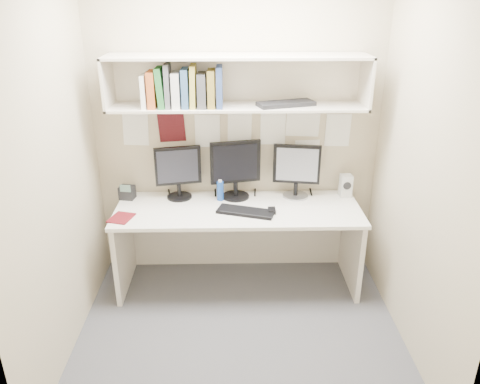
{
  "coord_description": "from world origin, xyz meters",
  "views": [
    {
      "loc": [
        -0.06,
        -2.82,
        2.36
      ],
      "look_at": [
        0.01,
        0.35,
        1.0
      ],
      "focal_mm": 35.0,
      "sensor_mm": 36.0,
      "label": 1
    }
  ],
  "objects_px": {
    "keyboard": "(246,212)",
    "speaker": "(346,186)",
    "maroon_notebook": "(121,218)",
    "desk_phone": "(127,192)",
    "desk": "(238,246)",
    "monitor_left": "(178,170)",
    "monitor_center": "(235,167)",
    "monitor_right": "(297,169)"
  },
  "relations": [
    {
      "from": "desk_phone",
      "to": "desk",
      "type": "bearing_deg",
      "value": -1.44
    },
    {
      "from": "monitor_center",
      "to": "keyboard",
      "type": "distance_m",
      "value": 0.42
    },
    {
      "from": "keyboard",
      "to": "monitor_right",
      "type": "bearing_deg",
      "value": 54.11
    },
    {
      "from": "desk",
      "to": "speaker",
      "type": "distance_m",
      "value": 1.06
    },
    {
      "from": "maroon_notebook",
      "to": "desk_phone",
      "type": "bearing_deg",
      "value": 110.3
    },
    {
      "from": "keyboard",
      "to": "maroon_notebook",
      "type": "relative_size",
      "value": 2.33
    },
    {
      "from": "desk",
      "to": "desk_phone",
      "type": "height_order",
      "value": "desk_phone"
    },
    {
      "from": "monitor_left",
      "to": "keyboard",
      "type": "relative_size",
      "value": 1.0
    },
    {
      "from": "desk",
      "to": "speaker",
      "type": "bearing_deg",
      "value": 12.98
    },
    {
      "from": "keyboard",
      "to": "desk_phone",
      "type": "distance_m",
      "value": 1.04
    },
    {
      "from": "desk",
      "to": "monitor_left",
      "type": "height_order",
      "value": "monitor_left"
    },
    {
      "from": "keyboard",
      "to": "maroon_notebook",
      "type": "distance_m",
      "value": 0.97
    },
    {
      "from": "keyboard",
      "to": "desk_phone",
      "type": "relative_size",
      "value": 3.08
    },
    {
      "from": "desk_phone",
      "to": "monitor_center",
      "type": "bearing_deg",
      "value": 11.77
    },
    {
      "from": "desk",
      "to": "keyboard",
      "type": "distance_m",
      "value": 0.39
    },
    {
      "from": "speaker",
      "to": "monitor_center",
      "type": "bearing_deg",
      "value": 176.94
    },
    {
      "from": "keyboard",
      "to": "monitor_center",
      "type": "bearing_deg",
      "value": 120.81
    },
    {
      "from": "keyboard",
      "to": "speaker",
      "type": "bearing_deg",
      "value": 37.83
    },
    {
      "from": "keyboard",
      "to": "maroon_notebook",
      "type": "bearing_deg",
      "value": -157.68
    },
    {
      "from": "desk",
      "to": "monitor_right",
      "type": "distance_m",
      "value": 0.82
    },
    {
      "from": "speaker",
      "to": "desk_phone",
      "type": "height_order",
      "value": "speaker"
    },
    {
      "from": "monitor_center",
      "to": "maroon_notebook",
      "type": "distance_m",
      "value": 1.02
    },
    {
      "from": "maroon_notebook",
      "to": "keyboard",
      "type": "bearing_deg",
      "value": 21.01
    },
    {
      "from": "keyboard",
      "to": "desk_phone",
      "type": "height_order",
      "value": "desk_phone"
    },
    {
      "from": "speaker",
      "to": "desk_phone",
      "type": "distance_m",
      "value": 1.87
    },
    {
      "from": "maroon_notebook",
      "to": "monitor_center",
      "type": "bearing_deg",
      "value": 40.61
    },
    {
      "from": "monitor_left",
      "to": "maroon_notebook",
      "type": "height_order",
      "value": "monitor_left"
    },
    {
      "from": "monitor_center",
      "to": "desk_phone",
      "type": "height_order",
      "value": "monitor_center"
    },
    {
      "from": "monitor_left",
      "to": "monitor_center",
      "type": "height_order",
      "value": "monitor_center"
    },
    {
      "from": "desk",
      "to": "maroon_notebook",
      "type": "bearing_deg",
      "value": -168.58
    },
    {
      "from": "desk",
      "to": "monitor_center",
      "type": "bearing_deg",
      "value": 94.63
    },
    {
      "from": "keyboard",
      "to": "desk",
      "type": "bearing_deg",
      "value": 136.51
    },
    {
      "from": "desk",
      "to": "keyboard",
      "type": "height_order",
      "value": "keyboard"
    },
    {
      "from": "desk",
      "to": "monitor_left",
      "type": "relative_size",
      "value": 4.44
    },
    {
      "from": "monitor_right",
      "to": "maroon_notebook",
      "type": "xyz_separation_m",
      "value": [
        -1.41,
        -0.4,
        -0.25
      ]
    },
    {
      "from": "monitor_center",
      "to": "speaker",
      "type": "height_order",
      "value": "monitor_center"
    },
    {
      "from": "desk",
      "to": "speaker",
      "type": "height_order",
      "value": "speaker"
    },
    {
      "from": "desk",
      "to": "monitor_left",
      "type": "distance_m",
      "value": 0.82
    },
    {
      "from": "desk",
      "to": "desk_phone",
      "type": "distance_m",
      "value": 1.05
    },
    {
      "from": "keyboard",
      "to": "speaker",
      "type": "distance_m",
      "value": 0.93
    },
    {
      "from": "desk",
      "to": "maroon_notebook",
      "type": "xyz_separation_m",
      "value": [
        -0.91,
        -0.18,
        0.37
      ]
    },
    {
      "from": "keyboard",
      "to": "speaker",
      "type": "relative_size",
      "value": 2.36
    }
  ]
}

